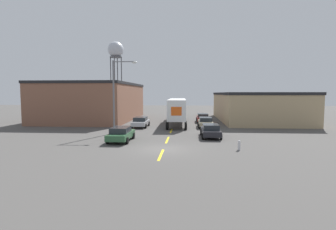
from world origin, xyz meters
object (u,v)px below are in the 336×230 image
parked_car_left_far (141,122)px  water_tower (116,51)px  parked_car_right_near (211,130)px  fire_hydrant (239,145)px  parked_car_left_near (121,134)px  parked_car_right_mid (205,122)px  street_lamp (116,91)px  semi_truck (177,109)px  parked_car_right_far (203,118)px

parked_car_left_far → water_tower: bearing=109.7°
parked_car_right_near → water_tower: bearing=115.8°
fire_hydrant → parked_car_left_near: bearing=163.0°
parked_car_left_near → water_tower: bearing=105.8°
water_tower → fire_hydrant: water_tower is taller
parked_car_right_mid → parked_car_right_near: size_ratio=1.00×
parked_car_left_far → parked_car_right_near: same height
water_tower → street_lamp: bearing=-74.6°
parked_car_right_mid → semi_truck: bearing=135.2°
fire_hydrant → street_lamp: bearing=146.7°
parked_car_right_far → parked_car_right_near: bearing=-90.0°
fire_hydrant → parked_car_right_far: bearing=94.9°
parked_car_left_far → parked_car_right_near: (9.01, -7.84, 0.00)m
semi_truck → parked_car_left_far: (-4.96, -4.29, -1.57)m
parked_car_left_far → fire_hydrant: parked_car_left_far is taller
parked_car_right_far → parked_car_right_near: (0.00, -14.66, 0.00)m
parked_car_right_near → parked_car_right_mid: bearing=90.0°
parked_car_right_near → street_lamp: street_lamp is taller
water_tower → parked_car_right_near: bearing=-64.2°
parked_car_right_far → parked_car_left_near: size_ratio=1.00×
parked_car_right_far → parked_car_right_near: same height
parked_car_right_far → water_tower: size_ratio=0.23×
parked_car_right_near → parked_car_left_near: same height
water_tower → fire_hydrant: (25.47, -55.23, -16.63)m
parked_car_right_near → water_tower: (-23.68, 48.91, 16.29)m
parked_car_right_near → parked_car_left_near: 9.50m
parked_car_right_mid → fire_hydrant: bearing=-82.9°
parked_car_right_mid → street_lamp: 13.09m
street_lamp → fire_hydrant: bearing=-33.3°
parked_car_left_far → fire_hydrant: (10.80, -14.17, -0.33)m
semi_truck → water_tower: 44.21m
parked_car_right_far → fire_hydrant: bearing=-85.1°
semi_truck → parked_car_right_mid: semi_truck is taller
parked_car_left_near → parked_car_right_mid: bearing=51.0°
parked_car_right_near → fire_hydrant: size_ratio=5.62×
semi_truck → parked_car_left_near: bearing=-109.4°
semi_truck → water_tower: water_tower is taller
semi_truck → street_lamp: 12.48m
parked_car_right_mid → water_tower: bearing=120.1°
parked_car_right_mid → water_tower: size_ratio=0.23×
parked_car_left_far → parked_car_left_near: bearing=-90.0°
parked_car_right_far → street_lamp: 17.18m
semi_truck → water_tower: (-19.63, 36.78, 14.73)m
semi_truck → parked_car_right_mid: (4.05, -4.03, -1.57)m
parked_car_right_mid → street_lamp: size_ratio=0.55×
semi_truck → street_lamp: street_lamp is taller
parked_car_left_far → parked_car_right_far: (9.01, 6.82, 0.00)m
parked_car_left_far → street_lamp: size_ratio=0.55×
parked_car_left_far → parked_car_right_near: size_ratio=1.00×
parked_car_right_mid → water_tower: (-23.68, 40.81, 16.29)m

